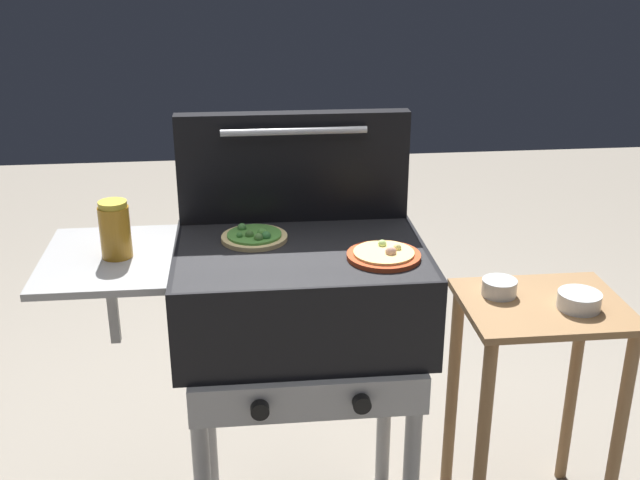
{
  "coord_description": "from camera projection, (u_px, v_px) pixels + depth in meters",
  "views": [
    {
      "loc": [
        -0.14,
        -1.82,
        1.66
      ],
      "look_at": [
        0.05,
        0.0,
        0.92
      ],
      "focal_mm": 43.85,
      "sensor_mm": 36.0,
      "label": 1
    }
  ],
  "objects": [
    {
      "name": "grill",
      "position": [
        296.0,
        300.0,
        2.02
      ],
      "size": [
        0.96,
        0.53,
        0.9
      ],
      "color": "black",
      "rests_on": "ground_plane"
    },
    {
      "name": "prep_table",
      "position": [
        536.0,
        366.0,
        2.19
      ],
      "size": [
        0.44,
        0.36,
        0.71
      ],
      "color": "olive",
      "rests_on": "ground_plane"
    },
    {
      "name": "topping_bowl_near",
      "position": [
        579.0,
        301.0,
        2.07
      ],
      "size": [
        0.11,
        0.11,
        0.04
      ],
      "color": "silver",
      "rests_on": "prep_table"
    },
    {
      "name": "topping_bowl_far",
      "position": [
        499.0,
        288.0,
        2.15
      ],
      "size": [
        0.1,
        0.1,
        0.04
      ],
      "color": "silver",
      "rests_on": "prep_table"
    },
    {
      "name": "pizza_cheese",
      "position": [
        384.0,
        255.0,
        1.91
      ],
      "size": [
        0.18,
        0.18,
        0.04
      ],
      "color": "#C64723",
      "rests_on": "grill"
    },
    {
      "name": "sauce_jar",
      "position": [
        115.0,
        230.0,
        1.9
      ],
      "size": [
        0.08,
        0.08,
        0.14
      ],
      "color": "#B77A1E",
      "rests_on": "grill"
    },
    {
      "name": "grill_lid_open",
      "position": [
        293.0,
        167.0,
        2.12
      ],
      "size": [
        0.63,
        0.08,
        0.3
      ],
      "color": "black",
      "rests_on": "grill"
    },
    {
      "name": "pizza_veggie",
      "position": [
        255.0,
        236.0,
        2.02
      ],
      "size": [
        0.17,
        0.17,
        0.04
      ],
      "color": "#E0C17F",
      "rests_on": "grill"
    }
  ]
}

